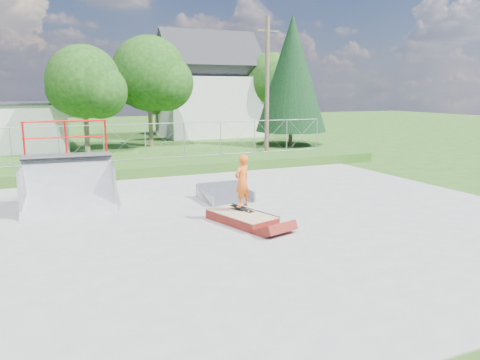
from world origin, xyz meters
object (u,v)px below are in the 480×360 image
object	(u,v)px
grind_box	(241,218)
flat_bank_ramp	(225,194)
quarter_pipe	(67,167)
skater	(242,183)

from	to	relation	value
grind_box	flat_bank_ramp	world-z (taller)	flat_bank_ramp
grind_box	flat_bank_ramp	size ratio (longest dim) A/B	1.38
grind_box	quarter_pipe	size ratio (longest dim) A/B	0.83
grind_box	quarter_pipe	world-z (taller)	quarter_pipe
flat_bank_ramp	skater	world-z (taller)	skater
quarter_pipe	flat_bank_ramp	xyz separation A→B (m)	(5.21, -0.84, -1.19)
grind_box	flat_bank_ramp	bearing A→B (deg)	60.86
grind_box	skater	distance (m)	1.05
flat_bank_ramp	grind_box	bearing A→B (deg)	-103.68
flat_bank_ramp	skater	bearing A→B (deg)	-101.92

